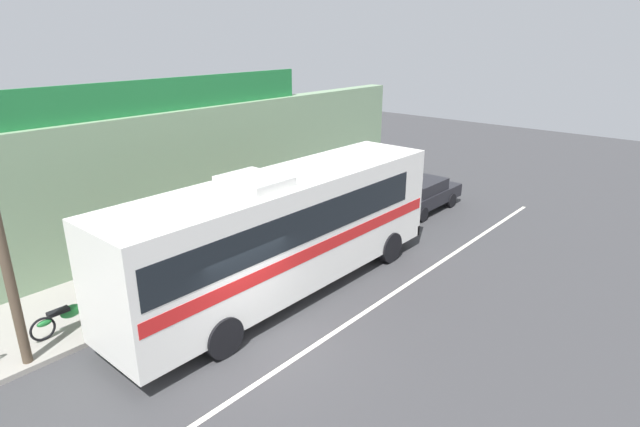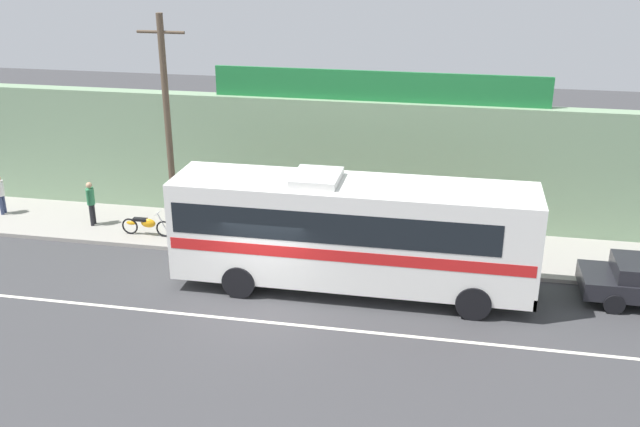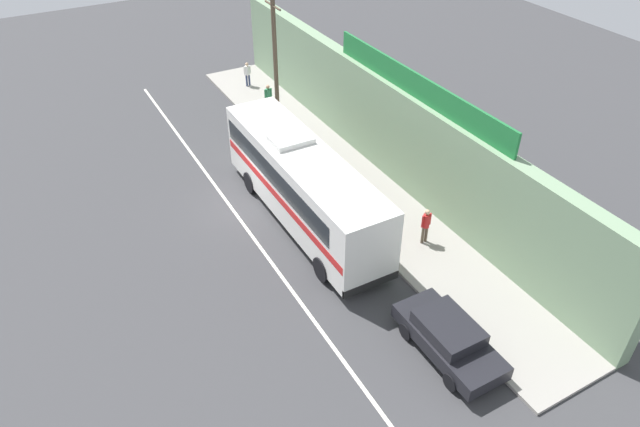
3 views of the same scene
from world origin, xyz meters
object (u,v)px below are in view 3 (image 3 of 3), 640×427
Objects in this scene: utility_pole at (276,72)px; motorcycle_black at (300,145)px; intercity_bus at (302,182)px; pedestrian_far_right at (247,73)px; pedestrian_by_curb at (426,224)px; parked_car at (449,337)px; pedestrian_far_left at (268,96)px; motorcycle_blue at (278,124)px.

utility_pole is 3.98m from motorcycle_black.
utility_pole reaches higher than intercity_bus.
intercity_bus is 14.82m from pedestrian_far_right.
motorcycle_black is 1.14× the size of pedestrian_by_curb.
pedestrian_by_curb reaches higher than motorcycle_black.
pedestrian_by_curb is (4.07, 3.69, -0.93)m from intercity_bus.
intercity_bus is 7.14m from utility_pole.
motorcycle_black is 9.18m from pedestrian_far_right.
parked_car is at bearing -6.86° from motorcycle_black.
utility_pole is (-15.67, 1.12, 3.56)m from parked_car.
utility_pole is 4.15× the size of motorcycle_black.
pedestrian_by_curb is at bearing 6.96° from motorcycle_black.
intercity_bus is 5.73× the size of motorcycle_black.
utility_pole is 8.65m from pedestrian_far_right.
pedestrian_far_left reaches higher than parked_car.
motorcycle_blue is 1.15× the size of pedestrian_far_left.
pedestrian_by_curb is at bearing 0.62° from pedestrian_far_right.
utility_pole is at bearing -170.59° from pedestrian_by_curb.
parked_car is 2.49× the size of pedestrian_far_left.
utility_pole is at bearing -16.97° from pedestrian_far_left.
intercity_bus is 6.51× the size of pedestrian_far_left.
pedestrian_by_curb is (10.57, 1.75, -3.16)m from utility_pole.
parked_car is 17.17m from motorcycle_blue.
intercity_bus is at bearing -13.67° from pedestrian_far_right.
parked_car is at bearing -5.70° from motorcycle_blue.
intercity_bus is at bearing -16.75° from pedestrian_far_left.
parked_car is 5.86m from pedestrian_by_curb.
intercity_bus is at bearing -17.70° from motorcycle_blue.
pedestrian_by_curb is 1.09× the size of pedestrian_far_right.
parked_car is 2.17× the size of motorcycle_blue.
pedestrian_far_right reaches higher than parked_car.
pedestrian_far_left is at bearing -177.68° from pedestrian_by_curb.
pedestrian_by_curb reaches higher than motorcycle_blue.
pedestrian_by_curb is 1.00× the size of pedestrian_far_left.
parked_car reaches higher than motorcycle_blue.
pedestrian_far_right is at bearing 171.47° from motorcycle_blue.
utility_pole reaches higher than pedestrian_far_right.
parked_car is at bearing -4.08° from utility_pole.
intercity_bus is at bearing -25.96° from motorcycle_black.
pedestrian_by_curb is (9.32, 1.14, 0.57)m from motorcycle_black.
pedestrian_far_left is (-19.49, 2.29, 0.40)m from parked_car.
motorcycle_black is at bearing 26.11° from utility_pole.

